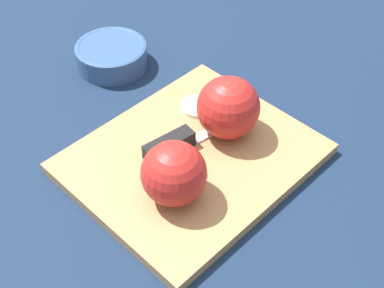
# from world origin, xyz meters

# --- Properties ---
(ground_plane) EXTENTS (4.00, 4.00, 0.00)m
(ground_plane) POSITION_xyz_m (0.00, 0.00, 0.00)
(ground_plane) COLOR #14233D
(cutting_board) EXTENTS (0.36, 0.32, 0.02)m
(cutting_board) POSITION_xyz_m (0.00, 0.00, 0.01)
(cutting_board) COLOR #A37A4C
(cutting_board) RESTS_ON ground_plane
(apple_half_left) EXTENTS (0.08, 0.08, 0.08)m
(apple_half_left) POSITION_xyz_m (-0.07, -0.02, 0.06)
(apple_half_left) COLOR red
(apple_half_left) RESTS_ON cutting_board
(apple_half_right) EXTENTS (0.09, 0.09, 0.09)m
(apple_half_right) POSITION_xyz_m (0.07, -0.01, 0.06)
(apple_half_right) COLOR red
(apple_half_right) RESTS_ON cutting_board
(knife) EXTENTS (0.16, 0.07, 0.02)m
(knife) POSITION_xyz_m (-0.01, 0.03, 0.03)
(knife) COLOR silver
(knife) RESTS_ON cutting_board
(apple_slice) EXTENTS (0.05, 0.05, 0.00)m
(apple_slice) POSITION_xyz_m (0.09, 0.05, 0.02)
(apple_slice) COLOR #EFE5C6
(apple_slice) RESTS_ON cutting_board
(bowl) EXTENTS (0.12, 0.12, 0.04)m
(bowl) POSITION_xyz_m (0.11, 0.24, 0.02)
(bowl) COLOR #33517F
(bowl) RESTS_ON ground_plane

